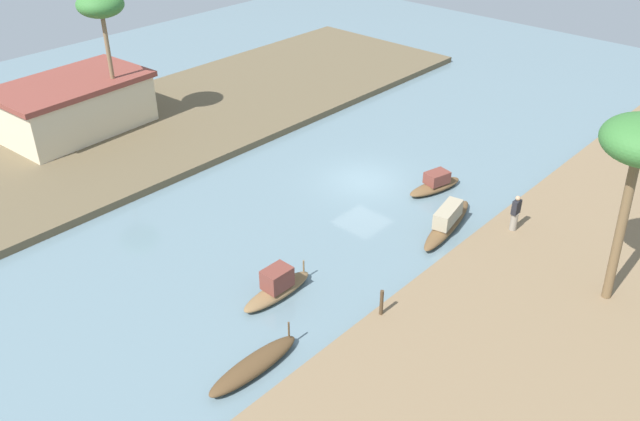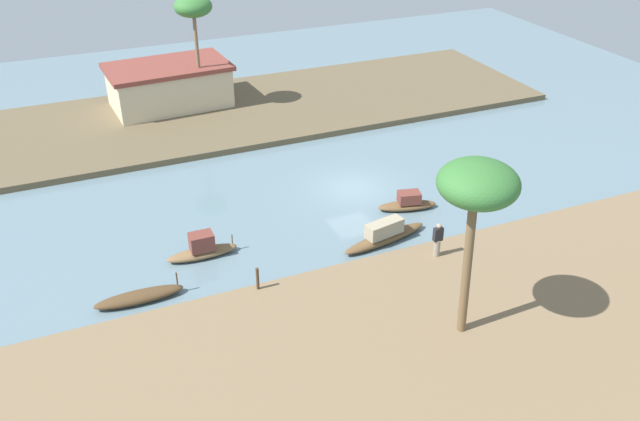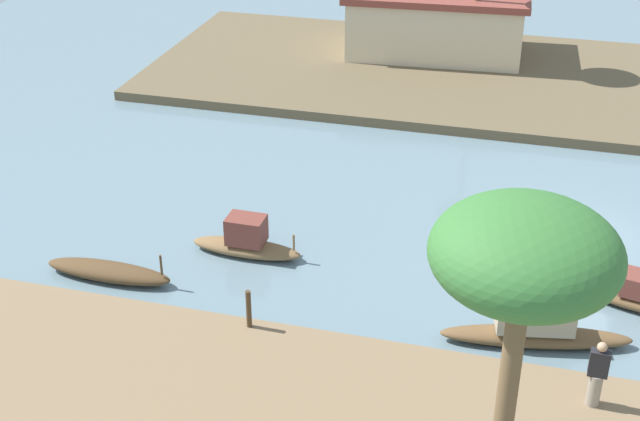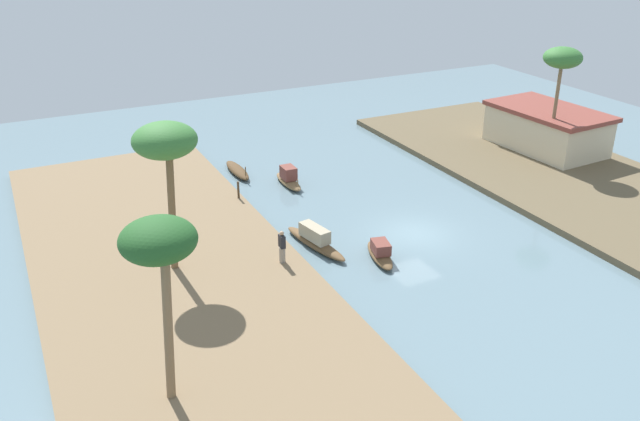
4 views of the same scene
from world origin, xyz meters
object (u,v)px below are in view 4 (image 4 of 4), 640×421
at_px(sampan_downstream_large, 288,179).
at_px(person_on_near_bank, 282,247).
at_px(riverside_building, 547,128).
at_px(mooring_post, 238,190).
at_px(palm_tree_left_near, 165,144).
at_px(sampan_with_tall_canopy, 237,170).
at_px(palm_tree_right_tall, 562,60).
at_px(sampan_foreground, 380,253).
at_px(sampan_open_hull, 315,240).
at_px(palm_tree_left_far, 159,246).

xyz_separation_m(sampan_downstream_large, person_on_near_bank, (10.15, -4.82, 0.79)).
bearing_deg(riverside_building, mooring_post, -96.68).
xyz_separation_m(palm_tree_left_near, riverside_building, (-5.47, 29.33, -4.94)).
distance_m(sampan_with_tall_canopy, palm_tree_left_near, 15.31).
height_order(palm_tree_right_tall, riverside_building, palm_tree_right_tall).
height_order(person_on_near_bank, palm_tree_left_near, palm_tree_left_near).
bearing_deg(sampan_downstream_large, sampan_with_tall_canopy, -145.14).
relative_size(sampan_downstream_large, mooring_post, 3.17).
bearing_deg(mooring_post, riverside_building, 86.94).
distance_m(sampan_foreground, palm_tree_left_near, 12.26).
xyz_separation_m(sampan_open_hull, sampan_foreground, (2.70, 2.46, -0.07)).
bearing_deg(sampan_with_tall_canopy, sampan_downstream_large, 34.80).
relative_size(sampan_with_tall_canopy, riverside_building, 0.44).
height_order(mooring_post, palm_tree_left_near, palm_tree_left_near).
bearing_deg(palm_tree_left_far, riverside_building, 114.96).
bearing_deg(sampan_foreground, palm_tree_right_tall, 124.24).
height_order(sampan_downstream_large, sampan_foreground, sampan_downstream_large).
distance_m(sampan_open_hull, riverside_building, 22.75).
bearing_deg(sampan_foreground, riverside_building, 127.67).
height_order(palm_tree_left_far, palm_tree_right_tall, palm_tree_right_tall).
height_order(palm_tree_left_near, riverside_building, palm_tree_left_near).
distance_m(sampan_downstream_large, sampan_foreground, 11.44).
height_order(sampan_with_tall_canopy, palm_tree_left_near, palm_tree_left_near).
distance_m(person_on_near_bank, palm_tree_left_far, 11.91).
xyz_separation_m(sampan_with_tall_canopy, mooring_post, (4.93, -1.68, 0.71)).
relative_size(mooring_post, palm_tree_left_far, 0.15).
relative_size(sampan_with_tall_canopy, palm_tree_right_tall, 0.49).
distance_m(sampan_with_tall_canopy, sampan_open_hull, 12.17).
relative_size(person_on_near_bank, palm_tree_left_near, 0.23).
xyz_separation_m(sampan_with_tall_canopy, sampan_open_hull, (12.17, 0.06, 0.19)).
xyz_separation_m(sampan_downstream_large, riverside_building, (2.76, 19.61, 1.48)).
relative_size(sampan_foreground, palm_tree_left_near, 0.45).
bearing_deg(palm_tree_left_far, sampan_with_tall_canopy, 154.59).
bearing_deg(mooring_post, palm_tree_left_far, -27.29).
xyz_separation_m(sampan_open_hull, palm_tree_right_tall, (-4.05, 20.42, 7.02)).
relative_size(sampan_open_hull, palm_tree_left_near, 0.68).
height_order(palm_tree_left_far, riverside_building, palm_tree_left_far).
relative_size(sampan_with_tall_canopy, palm_tree_left_far, 0.55).
xyz_separation_m(sampan_with_tall_canopy, sampan_downstream_large, (3.43, 2.34, 0.21)).
relative_size(palm_tree_left_near, riverside_building, 0.85).
distance_m(person_on_near_bank, palm_tree_right_tall, 24.40).
distance_m(sampan_downstream_large, palm_tree_left_near, 14.26).
relative_size(sampan_foreground, palm_tree_right_tall, 0.42).
relative_size(sampan_open_hull, sampan_foreground, 1.50).
bearing_deg(person_on_near_bank, palm_tree_right_tall, 105.34).
bearing_deg(sampan_downstream_large, sampan_open_hull, -14.08).
relative_size(sampan_with_tall_canopy, mooring_post, 3.58).
height_order(sampan_open_hull, riverside_building, riverside_building).
height_order(sampan_foreground, palm_tree_left_near, palm_tree_left_near).
relative_size(sampan_with_tall_canopy, sampan_open_hull, 0.77).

